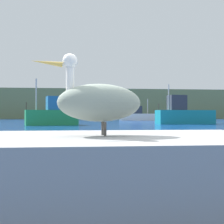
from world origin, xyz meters
TOP-DOWN VIEW (x-y plane):
  - ground_plane at (0.00, 0.00)m, footprint 260.00×260.00m
  - hillside_backdrop at (0.00, 62.48)m, footprint 140.00×10.82m
  - pier_dock at (-0.42, -0.33)m, footprint 3.95×2.01m
  - pelican at (-0.43, -0.33)m, footprint 1.26×0.59m
  - fishing_boat_teal at (9.64, 23.60)m, footprint 6.32×2.24m
  - fishing_boat_green at (-3.93, 21.69)m, footprint 5.07×2.99m
  - fishing_boat_white at (8.02, 41.58)m, footprint 6.42×2.94m

SIDE VIEW (x-z plane):
  - ground_plane at x=0.00m, z-range 0.00..0.00m
  - pier_dock at x=-0.42m, z-range 0.00..0.76m
  - fishing_boat_white at x=8.02m, z-range -1.00..2.79m
  - fishing_boat_green at x=-3.93m, z-range -1.19..3.15m
  - fishing_boat_teal at x=9.64m, z-range -1.06..3.14m
  - pelican at x=-0.43m, z-range 0.69..1.61m
  - hillside_backdrop at x=0.00m, z-range 0.00..7.12m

